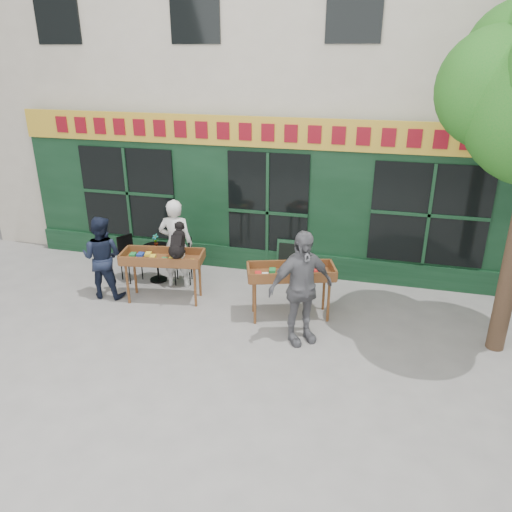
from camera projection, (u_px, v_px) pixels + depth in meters
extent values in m
plane|color=slate|center=(237.00, 323.00, 8.89)|extent=(80.00, 80.00, 0.00)
cube|color=beige|center=(303.00, 28.00, 12.33)|extent=(14.00, 7.00, 10.00)
cube|color=black|center=(269.00, 199.00, 10.44)|extent=(11.00, 0.16, 3.20)
cube|color=gold|center=(268.00, 132.00, 9.79)|extent=(11.00, 0.06, 0.60)
cube|color=maroon|center=(268.00, 133.00, 9.76)|extent=(9.60, 0.03, 0.34)
cube|color=black|center=(267.00, 261.00, 10.86)|extent=(11.00, 0.10, 0.50)
cube|color=black|center=(268.00, 212.00, 10.44)|extent=(1.70, 0.05, 2.50)
cube|color=black|center=(128.00, 193.00, 11.11)|extent=(2.20, 0.05, 2.00)
cube|color=black|center=(429.00, 215.00, 9.62)|extent=(2.20, 0.05, 2.00)
sphere|color=#166318|center=(498.00, 89.00, 6.94)|extent=(1.70, 1.70, 1.70)
cylinder|color=brown|center=(128.00, 284.00, 9.43)|extent=(0.05, 0.05, 0.80)
cylinder|color=brown|center=(195.00, 287.00, 9.31)|extent=(0.05, 0.05, 0.80)
cylinder|color=brown|center=(135.00, 274.00, 9.83)|extent=(0.05, 0.05, 0.80)
cylinder|color=brown|center=(200.00, 277.00, 9.71)|extent=(0.05, 0.05, 0.80)
cube|color=brown|center=(163.00, 261.00, 9.41)|extent=(1.57, 0.80, 0.05)
cube|color=brown|center=(158.00, 263.00, 9.11)|extent=(1.49, 0.27, 0.18)
cube|color=brown|center=(166.00, 251.00, 9.65)|extent=(1.49, 0.27, 0.18)
cube|color=brown|center=(162.00, 258.00, 9.39)|extent=(1.35, 0.59, 0.06)
imported|color=silver|center=(176.00, 244.00, 9.95)|extent=(0.73, 0.54, 1.83)
cylinder|color=brown|center=(255.00, 303.00, 8.71)|extent=(0.05, 0.05, 0.80)
cylinder|color=brown|center=(328.00, 301.00, 8.79)|extent=(0.05, 0.05, 0.80)
cylinder|color=brown|center=(254.00, 292.00, 9.12)|extent=(0.05, 0.05, 0.80)
cylinder|color=brown|center=(324.00, 290.00, 9.19)|extent=(0.05, 0.05, 0.80)
cube|color=brown|center=(291.00, 275.00, 8.79)|extent=(1.61, 1.02, 0.05)
cube|color=brown|center=(293.00, 278.00, 8.49)|extent=(1.44, 0.50, 0.18)
cube|color=brown|center=(289.00, 265.00, 9.03)|extent=(1.44, 0.50, 0.18)
cube|color=brown|center=(291.00, 272.00, 8.77)|extent=(1.36, 0.78, 0.06)
imported|color=#5A5A5F|center=(301.00, 288.00, 8.00)|extent=(1.18, 1.07, 1.94)
cylinder|color=black|center=(159.00, 279.00, 10.51)|extent=(0.36, 0.36, 0.03)
cylinder|color=black|center=(157.00, 264.00, 10.38)|extent=(0.04, 0.04, 0.72)
cylinder|color=black|center=(156.00, 247.00, 10.23)|extent=(0.60, 0.60, 0.03)
cube|color=black|center=(131.00, 260.00, 10.39)|extent=(0.49, 0.49, 0.03)
cube|color=black|center=(125.00, 247.00, 10.40)|extent=(0.21, 0.33, 0.50)
cylinder|color=black|center=(130.00, 274.00, 10.28)|extent=(0.02, 0.02, 0.44)
cylinder|color=black|center=(142.00, 270.00, 10.48)|extent=(0.02, 0.02, 0.44)
cylinder|color=black|center=(122.00, 270.00, 10.47)|extent=(0.02, 0.02, 0.44)
cylinder|color=black|center=(134.00, 266.00, 10.67)|extent=(0.02, 0.02, 0.44)
cube|color=black|center=(183.00, 262.00, 10.27)|extent=(0.44, 0.44, 0.03)
cube|color=black|center=(190.00, 251.00, 10.17)|extent=(0.12, 0.36, 0.50)
cylinder|color=black|center=(177.00, 270.00, 10.49)|extent=(0.02, 0.02, 0.44)
cylinder|color=black|center=(175.00, 276.00, 10.22)|extent=(0.02, 0.02, 0.44)
cylinder|color=black|center=(192.00, 270.00, 10.49)|extent=(0.02, 0.02, 0.44)
cylinder|color=black|center=(190.00, 275.00, 10.22)|extent=(0.02, 0.02, 0.44)
imported|color=gray|center=(156.00, 240.00, 10.18)|extent=(0.16, 0.13, 0.27)
imported|color=black|center=(102.00, 257.00, 9.57)|extent=(0.84, 0.69, 1.63)
cube|color=black|center=(289.00, 259.00, 10.58)|extent=(0.56, 0.19, 0.79)
cube|color=black|center=(289.00, 259.00, 10.56)|extent=(0.46, 0.17, 0.65)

